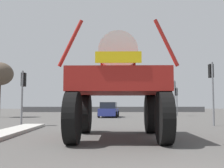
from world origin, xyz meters
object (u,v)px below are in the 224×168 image
at_px(traffic_signal_near_left, 23,86).
at_px(traffic_signal_far_left, 174,90).
at_px(sedan_ahead, 109,110).
at_px(traffic_signal_far_right, 176,95).
at_px(traffic_signal_near_right, 212,79).
at_px(oversize_sprayer, 118,86).

height_order(traffic_signal_near_left, traffic_signal_far_left, traffic_signal_far_left).
distance_m(sedan_ahead, traffic_signal_far_left, 8.19).
bearing_deg(traffic_signal_far_right, traffic_signal_far_left, -177.03).
xyz_separation_m(traffic_signal_near_right, traffic_signal_far_right, (1.38, 13.53, -0.49)).
xyz_separation_m(sedan_ahead, traffic_signal_far_left, (7.44, 2.63, 2.21)).
bearing_deg(traffic_signal_near_right, sedan_ahead, 120.04).
relative_size(sedan_ahead, traffic_signal_far_right, 1.32).
relative_size(oversize_sprayer, traffic_signal_near_right, 1.39).
height_order(traffic_signal_near_left, traffic_signal_far_right, traffic_signal_near_left).
height_order(oversize_sprayer, traffic_signal_far_right, oversize_sprayer).
height_order(oversize_sprayer, traffic_signal_near_right, oversize_sprayer).
bearing_deg(traffic_signal_near_left, traffic_signal_far_right, 46.23).
bearing_deg(traffic_signal_far_right, oversize_sprayer, -110.94).
xyz_separation_m(traffic_signal_far_left, traffic_signal_far_right, (0.24, 0.01, -0.58)).
relative_size(traffic_signal_near_right, traffic_signal_far_right, 1.20).
height_order(traffic_signal_near_right, traffic_signal_far_right, traffic_signal_near_right).
bearing_deg(sedan_ahead, traffic_signal_near_left, 160.41).
xyz_separation_m(sedan_ahead, traffic_signal_near_right, (6.29, -10.88, 2.12)).
xyz_separation_m(oversize_sprayer, traffic_signal_near_right, (6.01, 5.80, 0.83)).
bearing_deg(traffic_signal_near_right, traffic_signal_far_left, 85.17).
height_order(traffic_signal_near_left, traffic_signal_near_right, traffic_signal_near_right).
relative_size(traffic_signal_near_right, traffic_signal_far_left, 0.97).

